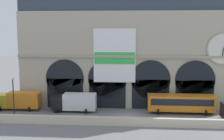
% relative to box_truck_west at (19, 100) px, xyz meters
% --- Properties ---
extents(ground_plane, '(200.00, 200.00, 0.00)m').
position_rel_box_truck_west_xyz_m(ground_plane, '(19.07, -2.86, -1.70)').
color(ground_plane, slate).
extents(quay_parapet_wall, '(90.00, 0.70, 1.26)m').
position_rel_box_truck_west_xyz_m(quay_parapet_wall, '(19.07, -7.16, -1.07)').
color(quay_parapet_wall, beige).
rests_on(quay_parapet_wall, ground).
extents(station_building, '(39.56, 6.04, 21.41)m').
position_rel_box_truck_west_xyz_m(station_building, '(19.09, 4.96, 8.73)').
color(station_building, '#B2A891').
rests_on(station_building, ground).
extents(box_truck_west, '(7.50, 2.91, 3.12)m').
position_rel_box_truck_west_xyz_m(box_truck_west, '(0.00, 0.00, 0.00)').
color(box_truck_west, gold).
rests_on(box_truck_west, ground).
extents(box_truck_midwest, '(7.50, 2.91, 3.12)m').
position_rel_box_truck_west_xyz_m(box_truck_midwest, '(9.90, -0.50, 0.00)').
color(box_truck_midwest, black).
rests_on(box_truck_midwest, ground).
extents(bus_mideast, '(11.00, 3.25, 3.10)m').
position_rel_box_truck_west_xyz_m(bus_mideast, '(27.82, -0.09, 0.08)').
color(bus_mideast, orange).
rests_on(bus_mideast, ground).
extents(street_lamp_quayside, '(0.44, 0.44, 6.90)m').
position_rel_box_truck_west_xyz_m(street_lamp_quayside, '(1.77, -6.36, 2.71)').
color(street_lamp_quayside, black).
rests_on(street_lamp_quayside, ground).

